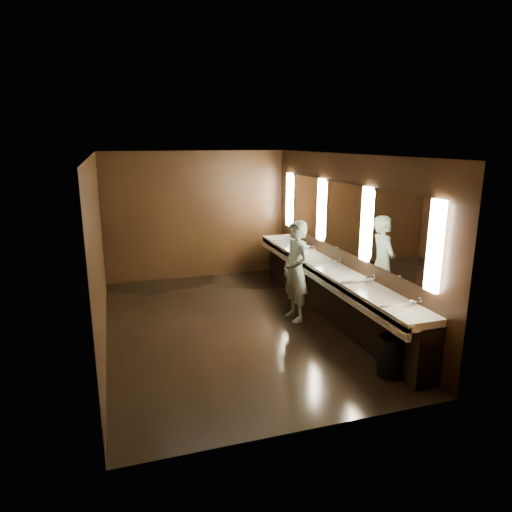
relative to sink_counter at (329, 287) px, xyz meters
The scene contains 10 objects.
floor 1.86m from the sink_counter, behind, with size 6.00×6.00×0.00m, color black.
ceiling 2.92m from the sink_counter, behind, with size 4.00×6.00×0.02m, color #2D2D2B.
wall_back 3.61m from the sink_counter, 120.87° to the left, with size 4.00×0.02×2.80m, color black.
wall_front 3.61m from the sink_counter, 120.87° to the right, with size 4.00×0.02×2.80m, color black.
wall_left 3.90m from the sink_counter, behind, with size 0.02×6.00×2.80m, color black.
wall_right 0.93m from the sink_counter, ahead, with size 0.02×6.00×2.80m, color black.
sink_counter is the anchor object (origin of this frame).
mirror_band 1.27m from the sink_counter, ahead, with size 0.06×5.03×1.15m.
person 0.76m from the sink_counter, behind, with size 0.63×0.41×1.73m, color #86BFC8.
trash_bin 2.26m from the sink_counter, 95.56° to the right, with size 0.35×0.35×0.54m, color black.
Camera 1 is at (-1.77, -6.90, 3.01)m, focal length 32.00 mm.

